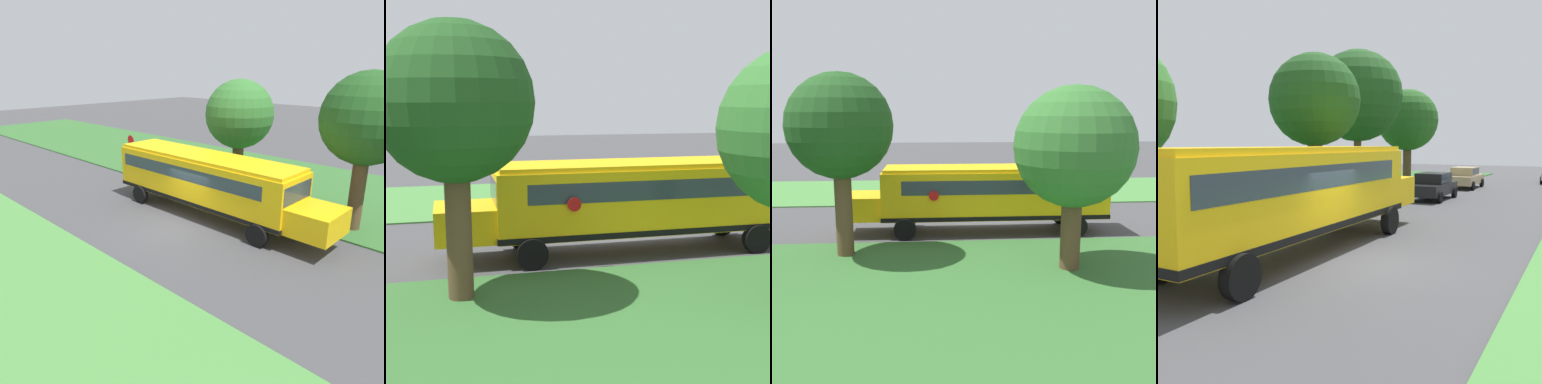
{
  "view_description": "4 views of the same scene",
  "coord_description": "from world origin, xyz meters",
  "views": [
    {
      "loc": [
        11.41,
        12.09,
        7.27
      ],
      "look_at": [
        -0.79,
        0.37,
        1.65
      ],
      "focal_mm": 35.0,
      "sensor_mm": 36.0,
      "label": 1
    },
    {
      "loc": [
        -19.45,
        6.51,
        5.24
      ],
      "look_at": [
        -0.59,
        1.85,
        1.9
      ],
      "focal_mm": 50.0,
      "sensor_mm": 36.0,
      "label": 2
    },
    {
      "loc": [
        -23.18,
        2.79,
        5.76
      ],
      "look_at": [
        0.04,
        1.11,
        1.54
      ],
      "focal_mm": 42.0,
      "sensor_mm": 36.0,
      "label": 3
    },
    {
      "loc": [
        5.29,
        -10.76,
        3.23
      ],
      "look_at": [
        -2.34,
        3.53,
        1.51
      ],
      "focal_mm": 42.0,
      "sensor_mm": 36.0,
      "label": 4
    }
  ],
  "objects": [
    {
      "name": "grass_verge",
      "position": [
        -10.0,
        0.0,
        0.04
      ],
      "size": [
        12.0,
        80.0,
        0.08
      ],
      "primitive_type": "cube",
      "color": "#33662D",
      "rests_on": "ground"
    },
    {
      "name": "school_bus",
      "position": [
        -2.22,
        0.12,
        1.92
      ],
      "size": [
        2.85,
        12.42,
        3.16
      ],
      "color": "yellow",
      "rests_on": "ground"
    },
    {
      "name": "ground_plane",
      "position": [
        0.0,
        0.0,
        0.0
      ],
      "size": [
        120.0,
        120.0,
        0.0
      ],
      "primitive_type": "plane",
      "color": "#424244"
    },
    {
      "name": "oak_tree_roadside_mid",
      "position": [
        -5.63,
        6.2,
        5.14
      ],
      "size": [
        4.08,
        4.08,
        7.23
      ],
      "color": "brown",
      "rests_on": "ground"
    },
    {
      "name": "grass_far_side",
      "position": [
        9.0,
        0.0,
        0.04
      ],
      "size": [
        10.0,
        80.0,
        0.07
      ],
      "primitive_type": "cube",
      "color": "#47843D",
      "rests_on": "ground"
    },
    {
      "name": "oak_tree_beside_bus",
      "position": [
        -7.86,
        -2.14,
        4.49
      ],
      "size": [
        4.29,
        4.29,
        6.67
      ],
      "color": "brown",
      "rests_on": "ground"
    }
  ]
}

